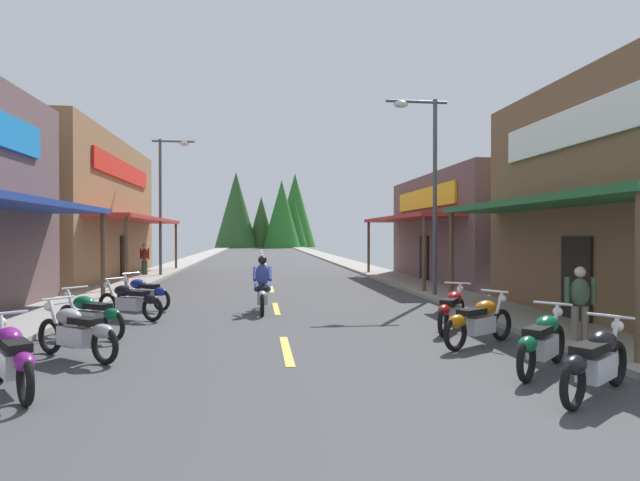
{
  "coord_description": "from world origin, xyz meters",
  "views": [
    {
      "loc": [
        -0.52,
        -0.76,
        2.14
      ],
      "look_at": [
        3.58,
        32.44,
        1.77
      ],
      "focal_mm": 28.3,
      "sensor_mm": 36.0,
      "label": 1
    }
  ],
  "objects_px": {
    "motorcycle_parked_right_1": "(542,341)",
    "motorcycle_parked_left_4": "(144,292)",
    "streetlamp_left": "(166,189)",
    "motorcycle_parked_left_2": "(91,315)",
    "motorcycle_parked_left_1": "(77,331)",
    "motorcycle_parked_right_3": "(452,309)",
    "pedestrian_by_shop": "(580,301)",
    "motorcycle_parked_right_0": "(596,361)",
    "motorcycle_parked_left_3": "(130,300)",
    "motorcycle_parked_left_0": "(13,357)",
    "motorcycle_parked_right_2": "(479,321)",
    "rider_cruising_lead": "(262,289)",
    "streetlamp_right": "(426,170)",
    "pedestrian_browsing": "(145,258)"
  },
  "relations": [
    {
      "from": "streetlamp_left",
      "to": "motorcycle_parked_right_0",
      "type": "height_order",
      "value": "streetlamp_left"
    },
    {
      "from": "motorcycle_parked_left_3",
      "to": "rider_cruising_lead",
      "type": "height_order",
      "value": "rider_cruising_lead"
    },
    {
      "from": "motorcycle_parked_left_3",
      "to": "motorcycle_parked_left_0",
      "type": "bearing_deg",
      "value": 120.74
    },
    {
      "from": "motorcycle_parked_right_2",
      "to": "motorcycle_parked_left_0",
      "type": "height_order",
      "value": "same"
    },
    {
      "from": "motorcycle_parked_left_4",
      "to": "pedestrian_browsing",
      "type": "xyz_separation_m",
      "value": [
        -2.45,
        11.49,
        0.5
      ]
    },
    {
      "from": "motorcycle_parked_right_1",
      "to": "rider_cruising_lead",
      "type": "bearing_deg",
      "value": 80.38
    },
    {
      "from": "motorcycle_parked_left_0",
      "to": "pedestrian_by_shop",
      "type": "bearing_deg",
      "value": -114.71
    },
    {
      "from": "motorcycle_parked_left_0",
      "to": "motorcycle_parked_left_2",
      "type": "xyz_separation_m",
      "value": [
        -0.15,
        3.67,
        0.0
      ]
    },
    {
      "from": "streetlamp_left",
      "to": "motorcycle_parked_right_1",
      "type": "bearing_deg",
      "value": -64.6
    },
    {
      "from": "motorcycle_parked_left_2",
      "to": "pedestrian_by_shop",
      "type": "height_order",
      "value": "pedestrian_by_shop"
    },
    {
      "from": "motorcycle_parked_right_2",
      "to": "motorcycle_parked_left_4",
      "type": "relative_size",
      "value": 1.06
    },
    {
      "from": "motorcycle_parked_left_3",
      "to": "motorcycle_parked_left_2",
      "type": "bearing_deg",
      "value": 115.63
    },
    {
      "from": "motorcycle_parked_left_1",
      "to": "motorcycle_parked_left_3",
      "type": "relative_size",
      "value": 0.95
    },
    {
      "from": "streetlamp_left",
      "to": "motorcycle_parked_left_2",
      "type": "height_order",
      "value": "streetlamp_left"
    },
    {
      "from": "motorcycle_parked_left_0",
      "to": "pedestrian_by_shop",
      "type": "xyz_separation_m",
      "value": [
        9.44,
        1.73,
        0.39
      ]
    },
    {
      "from": "motorcycle_parked_right_1",
      "to": "motorcycle_parked_right_2",
      "type": "relative_size",
      "value": 0.88
    },
    {
      "from": "motorcycle_parked_right_1",
      "to": "pedestrian_by_shop",
      "type": "distance_m",
      "value": 2.44
    },
    {
      "from": "motorcycle_parked_right_1",
      "to": "motorcycle_parked_right_3",
      "type": "height_order",
      "value": "same"
    },
    {
      "from": "motorcycle_parked_right_0",
      "to": "motorcycle_parked_left_1",
      "type": "height_order",
      "value": "same"
    },
    {
      "from": "motorcycle_parked_right_0",
      "to": "motorcycle_parked_right_2",
      "type": "distance_m",
      "value": 3.14
    },
    {
      "from": "motorcycle_parked_right_3",
      "to": "motorcycle_parked_left_3",
      "type": "distance_m",
      "value": 7.87
    },
    {
      "from": "motorcycle_parked_left_1",
      "to": "motorcycle_parked_left_2",
      "type": "distance_m",
      "value": 1.88
    },
    {
      "from": "streetlamp_right",
      "to": "pedestrian_browsing",
      "type": "height_order",
      "value": "streetlamp_right"
    },
    {
      "from": "streetlamp_right",
      "to": "motorcycle_parked_right_2",
      "type": "relative_size",
      "value": 3.56
    },
    {
      "from": "streetlamp_left",
      "to": "motorcycle_parked_right_0",
      "type": "distance_m",
      "value": 22.44
    },
    {
      "from": "streetlamp_right",
      "to": "motorcycle_parked_left_4",
      "type": "distance_m",
      "value": 9.8
    },
    {
      "from": "motorcycle_parked_left_3",
      "to": "pedestrian_by_shop",
      "type": "relative_size",
      "value": 1.22
    },
    {
      "from": "motorcycle_parked_left_1",
      "to": "pedestrian_by_shop",
      "type": "bearing_deg",
      "value": -143.75
    },
    {
      "from": "streetlamp_left",
      "to": "motorcycle_parked_right_0",
      "type": "bearing_deg",
      "value": -65.97
    },
    {
      "from": "streetlamp_left",
      "to": "rider_cruising_lead",
      "type": "xyz_separation_m",
      "value": [
        4.72,
        -12.28,
        -3.81
      ]
    },
    {
      "from": "motorcycle_parked_right_3",
      "to": "rider_cruising_lead",
      "type": "bearing_deg",
      "value": 87.85
    },
    {
      "from": "motorcycle_parked_right_1",
      "to": "motorcycle_parked_left_4",
      "type": "xyz_separation_m",
      "value": [
        -7.64,
        7.6,
        0.0
      ]
    },
    {
      "from": "motorcycle_parked_right_3",
      "to": "pedestrian_by_shop",
      "type": "bearing_deg",
      "value": -98.31
    },
    {
      "from": "streetlamp_right",
      "to": "motorcycle_parked_left_0",
      "type": "xyz_separation_m",
      "value": [
        -8.93,
        -9.17,
        -3.83
      ]
    },
    {
      "from": "streetlamp_right",
      "to": "pedestrian_by_shop",
      "type": "relative_size",
      "value": 4.38
    },
    {
      "from": "motorcycle_parked_right_0",
      "to": "motorcycle_parked_right_3",
      "type": "height_order",
      "value": "same"
    },
    {
      "from": "motorcycle_parked_left_4",
      "to": "pedestrian_by_shop",
      "type": "bearing_deg",
      "value": -175.81
    },
    {
      "from": "motorcycle_parked_left_0",
      "to": "rider_cruising_lead",
      "type": "xyz_separation_m",
      "value": [
        3.42,
        6.74,
        0.17
      ]
    },
    {
      "from": "motorcycle_parked_right_0",
      "to": "motorcycle_parked_left_0",
      "type": "distance_m",
      "value": 7.77
    },
    {
      "from": "motorcycle_parked_right_2",
      "to": "pedestrian_browsing",
      "type": "distance_m",
      "value": 19.85
    },
    {
      "from": "motorcycle_parked_left_1",
      "to": "streetlamp_right",
      "type": "bearing_deg",
      "value": -103.06
    },
    {
      "from": "motorcycle_parked_left_2",
      "to": "pedestrian_browsing",
      "type": "height_order",
      "value": "pedestrian_browsing"
    },
    {
      "from": "rider_cruising_lead",
      "to": "motorcycle_parked_left_2",
      "type": "bearing_deg",
      "value": 131.5
    },
    {
      "from": "motorcycle_parked_right_1",
      "to": "motorcycle_parked_right_0",
      "type": "bearing_deg",
      "value": -132.04
    },
    {
      "from": "motorcycle_parked_right_0",
      "to": "motorcycle_parked_right_3",
      "type": "relative_size",
      "value": 1.01
    },
    {
      "from": "motorcycle_parked_left_2",
      "to": "rider_cruising_lead",
      "type": "bearing_deg",
      "value": -101.89
    },
    {
      "from": "motorcycle_parked_right_0",
      "to": "rider_cruising_lead",
      "type": "bearing_deg",
      "value": 83.6
    },
    {
      "from": "motorcycle_parked_left_2",
      "to": "motorcycle_parked_left_4",
      "type": "distance_m",
      "value": 4.01
    },
    {
      "from": "motorcycle_parked_right_3",
      "to": "motorcycle_parked_left_4",
      "type": "distance_m",
      "value": 8.62
    },
    {
      "from": "rider_cruising_lead",
      "to": "pedestrian_by_shop",
      "type": "bearing_deg",
      "value": -128.96
    }
  ]
}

